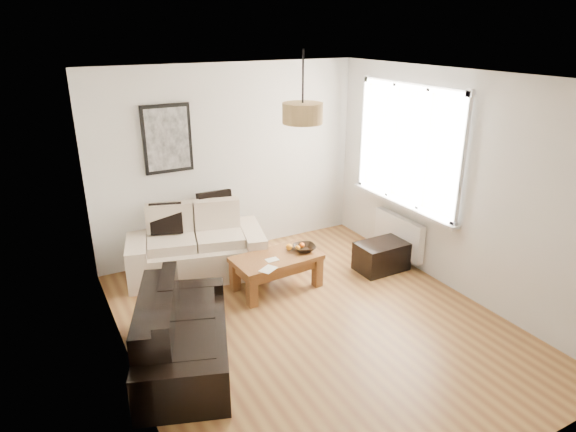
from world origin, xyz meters
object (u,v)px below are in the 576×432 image
loveseat_cream (196,242)px  sofa_leather (184,330)px  ottoman (382,256)px  coffee_table (277,272)px

loveseat_cream → sofa_leather: (-0.72, -1.75, -0.07)m
loveseat_cream → sofa_leather: size_ratio=1.05×
loveseat_cream → ottoman: 2.44m
sofa_leather → ottoman: bearing=-57.5°
coffee_table → ottoman: bearing=-8.5°
ottoman → loveseat_cream: bearing=153.1°
sofa_leather → ottoman: sofa_leather is taller
loveseat_cream → sofa_leather: bearing=-98.0°
loveseat_cream → ottoman: bearing=-12.7°
coffee_table → ottoman: (1.45, -0.22, -0.02)m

